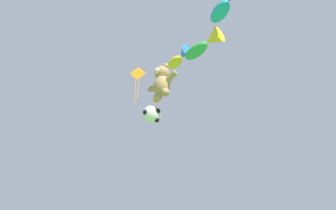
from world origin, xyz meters
TOP-DOWN VIEW (x-y plane):
  - teddy_bear_kite at (0.39, 7.20)m, footprint 1.98×0.87m
  - soccer_ball_kite at (-0.43, 7.37)m, footprint 0.99×0.98m
  - fish_kite_teal at (4.37, 7.45)m, footprint 2.04×1.37m
  - fish_kite_emerald at (2.39, 8.33)m, footprint 2.30×0.91m
  - fish_kite_goldfin at (0.16, 8.88)m, footprint 1.97×1.10m
  - fish_kite_tangerine at (-2.32, 9.51)m, footprint 1.86×1.35m
  - diamond_kite at (-1.63, 7.15)m, footprint 0.75×0.65m

SIDE VIEW (x-z plane):
  - soccer_ball_kite at x=-0.43m, z-range 6.91..7.82m
  - teddy_bear_kite at x=0.39m, z-range 7.81..9.82m
  - diamond_kite at x=-1.63m, z-range 9.07..11.59m
  - fish_kite_tangerine at x=-2.32m, z-range 10.40..11.08m
  - fish_kite_emerald at x=2.39m, z-range 10.35..11.23m
  - fish_kite_teal at x=4.37m, z-range 10.81..11.70m
  - fish_kite_goldfin at x=0.16m, z-range 11.41..12.29m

